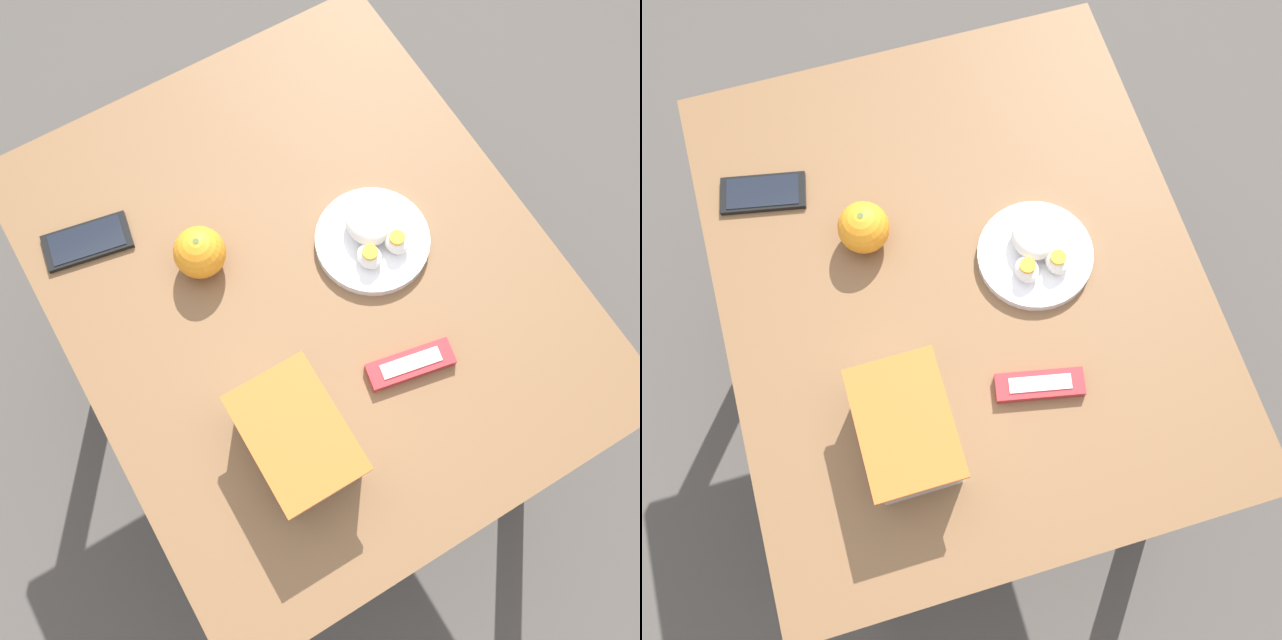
% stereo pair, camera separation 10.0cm
% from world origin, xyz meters
% --- Properties ---
extents(ground_plane, '(10.00, 10.00, 0.00)m').
position_xyz_m(ground_plane, '(0.00, 0.00, 0.00)').
color(ground_plane, '#4C4742').
extents(table, '(0.97, 0.80, 0.72)m').
position_xyz_m(table, '(0.00, 0.00, 0.59)').
color(table, brown).
rests_on(table, ground_plane).
extents(food_container, '(0.20, 0.14, 0.11)m').
position_xyz_m(food_container, '(-0.24, 0.15, 0.77)').
color(food_container, white).
rests_on(food_container, table).
extents(orange_fruit, '(0.09, 0.09, 0.09)m').
position_xyz_m(orange_fruit, '(0.11, 0.13, 0.77)').
color(orange_fruit, orange).
rests_on(orange_fruit, table).
extents(rice_plate, '(0.20, 0.20, 0.06)m').
position_xyz_m(rice_plate, '(0.00, -0.13, 0.74)').
color(rice_plate, white).
rests_on(rice_plate, table).
extents(candy_bar, '(0.07, 0.15, 0.02)m').
position_xyz_m(candy_bar, '(-0.22, -0.07, 0.73)').
color(candy_bar, '#B7282D').
rests_on(candy_bar, table).
extents(cell_phone, '(0.10, 0.16, 0.01)m').
position_xyz_m(cell_phone, '(0.25, 0.28, 0.73)').
color(cell_phone, black).
rests_on(cell_phone, table).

